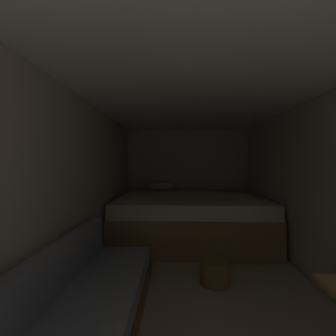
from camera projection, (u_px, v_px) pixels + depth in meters
ground_plane at (200, 295)px, 2.46m from camera, size 7.51×7.51×0.00m
wall_back at (187, 177)px, 5.21m from camera, size 2.66×0.05×2.05m
wall_left at (72, 193)px, 2.48m from camera, size 0.05×5.51×2.05m
wall_right at (333, 194)px, 2.39m from camera, size 0.05×5.51×2.05m
ceiling_slab at (200, 88)px, 2.41m from camera, size 2.66×5.51×0.05m
bed at (190, 218)px, 4.20m from camera, size 2.44×1.92×0.94m
sofa_left at (68, 335)px, 1.59m from camera, size 0.72×2.78×0.68m
wicker_basket at (215, 272)px, 2.68m from camera, size 0.34×0.34×0.26m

